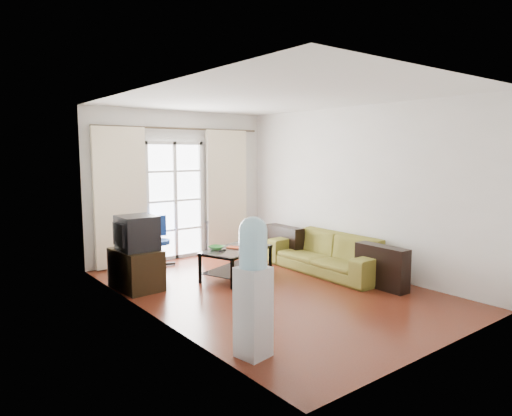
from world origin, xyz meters
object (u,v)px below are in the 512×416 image
at_px(sofa, 327,253).
at_px(task_chair, 158,251).
at_px(tv_stand, 136,269).
at_px(coffee_table, 237,259).
at_px(water_cooler, 253,284).
at_px(crt_tv, 136,233).

distance_m(sofa, task_chair, 2.90).
xyz_separation_m(sofa, task_chair, (-2.01, 2.09, -0.06)).
xyz_separation_m(tv_stand, task_chair, (0.83, 1.03, -0.03)).
bearing_deg(coffee_table, sofa, -25.34).
height_order(sofa, water_cooler, water_cooler).
relative_size(tv_stand, task_chair, 0.92).
xyz_separation_m(tv_stand, water_cooler, (-0.01, -2.77, 0.43)).
distance_m(coffee_table, water_cooler, 2.82).
xyz_separation_m(coffee_table, water_cooler, (-1.48, -2.36, 0.42)).
xyz_separation_m(crt_tv, water_cooler, (-0.01, -2.74, -0.11)).
xyz_separation_m(sofa, crt_tv, (-2.84, 1.03, 0.51)).
xyz_separation_m(sofa, coffee_table, (-1.36, 0.65, -0.02)).
bearing_deg(tv_stand, crt_tv, -95.02).
xyz_separation_m(coffee_table, task_chair, (-0.64, 1.45, -0.05)).
bearing_deg(task_chair, sofa, -25.51).
distance_m(tv_stand, water_cooler, 2.80).
height_order(sofa, task_chair, task_chair).
bearing_deg(sofa, water_cooler, -57.65).
bearing_deg(tv_stand, task_chair, 47.33).
height_order(crt_tv, water_cooler, water_cooler).
height_order(coffee_table, task_chair, task_chair).
bearing_deg(sofa, coffee_table, -113.97).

